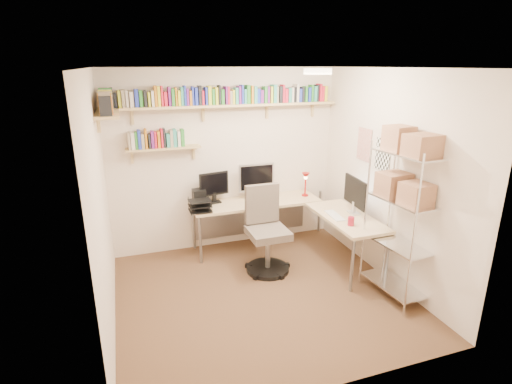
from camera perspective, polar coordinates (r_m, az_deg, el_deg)
ground at (r=4.76m, az=0.75°, el=-14.38°), size 3.20×3.20×0.00m
room_shell at (r=4.15m, az=0.89°, el=4.06°), size 3.24×3.04×2.52m
wall_shelves at (r=5.20m, az=-8.52°, el=11.99°), size 3.12×1.09×0.80m
corner_desk at (r=5.44m, az=2.11°, el=-2.03°), size 2.15×1.82×1.21m
office_chair at (r=5.08m, az=1.46°, el=-6.28°), size 0.57×0.59×1.10m
wire_rack at (r=4.46m, az=20.51°, el=1.55°), size 0.44×0.79×1.92m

